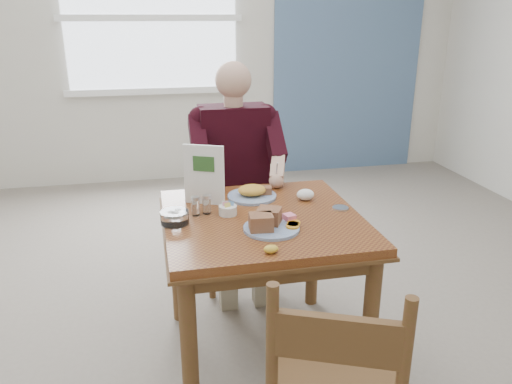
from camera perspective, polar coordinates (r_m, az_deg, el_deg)
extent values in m
plane|color=#70655B|center=(2.69, 0.68, -17.69)|extent=(6.00, 6.00, 0.00)
plane|color=beige|center=(5.11, -7.07, 16.91)|extent=(5.50, 0.00, 5.50)
cube|color=#496488|center=(5.48, 10.62, 16.91)|extent=(1.60, 0.02, 2.80)
ellipsoid|color=gold|center=(1.96, 1.73, -6.53)|extent=(0.06, 0.05, 0.03)
ellipsoid|color=white|center=(2.51, 5.66, -0.30)|extent=(0.11, 0.10, 0.06)
cylinder|color=silver|center=(2.42, 9.63, -1.83)|extent=(0.10, 0.10, 0.01)
cube|color=white|center=(5.05, -11.91, 18.90)|extent=(1.60, 0.02, 1.30)
cube|color=white|center=(5.09, -11.37, 11.25)|extent=(1.72, 0.04, 0.06)
cube|color=white|center=(5.04, -11.91, 18.90)|extent=(1.72, 0.04, 0.06)
cube|color=brown|center=(2.32, 0.75, -3.20)|extent=(0.90, 0.90, 0.04)
cube|color=brown|center=(2.33, 0.75, -3.83)|extent=(0.92, 0.92, 0.01)
cylinder|color=brown|center=(2.12, -7.63, -17.51)|extent=(0.07, 0.07, 0.71)
cylinder|color=brown|center=(2.29, 12.87, -14.74)|extent=(0.07, 0.07, 0.71)
cylinder|color=brown|center=(2.78, -9.03, -7.89)|extent=(0.07, 0.07, 0.71)
cylinder|color=brown|center=(2.92, 6.53, -6.44)|extent=(0.07, 0.07, 0.71)
cube|color=brown|center=(2.01, 3.25, -9.27)|extent=(0.80, 0.03, 0.08)
cube|color=brown|center=(2.70, -1.10, -1.43)|extent=(0.80, 0.03, 0.08)
cube|color=brown|center=(2.30, -8.81, -5.57)|extent=(0.03, 0.80, 0.08)
cube|color=brown|center=(2.46, 9.66, -3.92)|extent=(0.03, 0.80, 0.08)
cylinder|color=brown|center=(3.02, -5.10, -8.21)|extent=(0.04, 0.04, 0.45)
cylinder|color=brown|center=(3.07, 1.62, -7.57)|extent=(0.04, 0.04, 0.45)
cylinder|color=brown|center=(3.34, -5.90, -5.37)|extent=(0.04, 0.04, 0.45)
cylinder|color=brown|center=(3.39, 0.17, -4.85)|extent=(0.04, 0.04, 0.45)
cube|color=brown|center=(3.10, -2.36, -2.45)|extent=(0.42, 0.42, 0.03)
cylinder|color=brown|center=(3.17, -6.20, 2.44)|extent=(0.04, 0.04, 0.50)
cylinder|color=brown|center=(3.22, 0.18, 2.85)|extent=(0.04, 0.04, 0.50)
cube|color=brown|center=(3.16, -3.01, 4.39)|extent=(0.38, 0.03, 0.14)
cylinder|color=brown|center=(1.50, 1.82, -18.78)|extent=(0.05, 0.05, 0.50)
cylinder|color=brown|center=(1.50, 16.41, -19.70)|extent=(0.05, 0.05, 0.50)
cube|color=brown|center=(1.43, 9.32, -16.26)|extent=(0.36, 0.18, 0.14)
cube|color=gray|center=(2.95, -3.90, -2.11)|extent=(0.13, 0.38, 0.12)
cube|color=gray|center=(2.98, -0.09, -1.82)|extent=(0.13, 0.38, 0.12)
cube|color=gray|center=(2.92, -3.23, -8.89)|extent=(0.10, 0.10, 0.48)
cube|color=gray|center=(2.95, 0.65, -8.51)|extent=(0.10, 0.10, 0.48)
cube|color=black|center=(3.01, -2.56, 4.39)|extent=(0.40, 0.22, 0.58)
sphere|color=black|center=(2.93, -6.32, 8.31)|extent=(0.15, 0.15, 0.15)
sphere|color=black|center=(3.00, 1.00, 8.66)|extent=(0.15, 0.15, 0.15)
cylinder|color=tan|center=(2.92, -2.59, 10.16)|extent=(0.11, 0.11, 0.08)
sphere|color=tan|center=(2.91, -2.63, 12.69)|extent=(0.21, 0.21, 0.21)
cube|color=black|center=(2.84, -6.60, 5.86)|extent=(0.09, 0.29, 0.27)
cube|color=black|center=(2.91, 2.08, 6.32)|extent=(0.09, 0.29, 0.27)
sphere|color=black|center=(2.76, -6.27, 3.28)|extent=(0.09, 0.09, 0.09)
sphere|color=black|center=(2.83, 2.63, 3.83)|extent=(0.09, 0.09, 0.09)
cube|color=tan|center=(2.68, -5.40, 2.08)|extent=(0.14, 0.23, 0.14)
cube|color=tan|center=(2.75, 2.48, 2.59)|extent=(0.14, 0.23, 0.14)
sphere|color=tan|center=(2.61, -4.48, 0.81)|extent=(0.08, 0.08, 0.08)
sphere|color=tan|center=(2.67, 2.33, 1.28)|extent=(0.08, 0.08, 0.08)
cylinder|color=silver|center=(2.66, 2.35, 2.31)|extent=(0.01, 0.05, 0.12)
cylinder|color=white|center=(2.16, 1.77, -4.18)|extent=(0.29, 0.29, 0.01)
cube|color=#A66F49|center=(2.12, 0.57, -3.46)|extent=(0.11, 0.09, 0.07)
cube|color=#A66F49|center=(2.19, 1.51, -2.72)|extent=(0.13, 0.12, 0.07)
cylinder|color=orange|center=(2.16, 4.18, -3.92)|extent=(0.08, 0.08, 0.01)
cylinder|color=orange|center=(2.18, 4.27, -3.71)|extent=(0.06, 0.06, 0.01)
cylinder|color=orange|center=(2.20, 4.35, -3.50)|extent=(0.07, 0.07, 0.01)
cube|color=pink|center=(2.24, 3.82, -2.87)|extent=(0.06, 0.06, 0.03)
cylinder|color=white|center=(2.54, -0.46, -0.49)|extent=(0.28, 0.28, 0.01)
ellipsoid|color=gold|center=(2.53, -0.47, 0.23)|extent=(0.16, 0.14, 0.05)
cube|color=#A66F49|center=(2.55, 0.75, 0.22)|extent=(0.10, 0.07, 0.04)
cylinder|color=white|center=(2.32, -3.23, -2.09)|extent=(0.10, 0.10, 0.04)
cube|color=pink|center=(2.31, -3.46, -1.38)|extent=(0.03, 0.01, 0.02)
cube|color=#6699D8|center=(2.32, -2.91, -1.30)|extent=(0.03, 0.02, 0.02)
cube|color=#EAD159|center=(2.30, -3.27, -1.50)|extent=(0.03, 0.02, 0.02)
cube|color=white|center=(2.33, -3.55, -1.26)|extent=(0.03, 0.02, 0.02)
cylinder|color=white|center=(2.32, -6.91, -1.79)|extent=(0.05, 0.05, 0.08)
cylinder|color=silver|center=(2.31, -6.95, -0.73)|extent=(0.05, 0.05, 0.02)
cylinder|color=white|center=(2.34, -5.65, -1.59)|extent=(0.05, 0.05, 0.08)
cylinder|color=silver|center=(2.32, -5.69, -0.54)|extent=(0.05, 0.05, 0.02)
cylinder|color=white|center=(2.25, -9.28, -2.90)|extent=(0.14, 0.14, 0.06)
cylinder|color=white|center=(2.24, -9.70, -2.51)|extent=(0.04, 0.04, 0.02)
cylinder|color=white|center=(2.26, -8.89, -2.29)|extent=(0.04, 0.04, 0.02)
cylinder|color=white|center=(2.22, -9.20, -2.64)|extent=(0.04, 0.04, 0.02)
cube|color=white|center=(2.43, -5.96, 1.96)|extent=(0.19, 0.10, 0.30)
cube|color=#2D5926|center=(2.40, -6.01, 3.20)|extent=(0.10, 0.05, 0.07)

